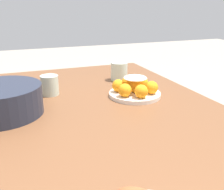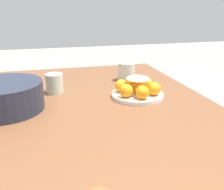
{
  "view_description": "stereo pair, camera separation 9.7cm",
  "coord_description": "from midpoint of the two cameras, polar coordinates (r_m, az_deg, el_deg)",
  "views": [
    {
      "loc": [
        -0.8,
        0.2,
        1.06
      ],
      "look_at": [
        0.06,
        -0.12,
        0.74
      ],
      "focal_mm": 42.0,
      "sensor_mm": 36.0,
      "label": 1
    },
    {
      "loc": [
        -0.83,
        0.11,
        1.06
      ],
      "look_at": [
        0.06,
        -0.12,
        0.74
      ],
      "focal_mm": 42.0,
      "sensor_mm": 36.0,
      "label": 2
    }
  ],
  "objects": [
    {
      "name": "serving_bowl",
      "position": [
        0.98,
        -25.77,
        -0.95
      ],
      "size": [
        0.28,
        0.28,
        0.1
      ],
      "color": "#232838",
      "rests_on": "dining_table"
    },
    {
      "name": "cup_far",
      "position": [
        1.13,
        -15.85,
        2.02
      ],
      "size": [
        0.07,
        0.07,
        0.08
      ],
      "color": "beige",
      "rests_on": "dining_table"
    },
    {
      "name": "dining_table",
      "position": [
        0.94,
        -8.84,
        -8.95
      ],
      "size": [
        1.42,
        1.04,
        0.7
      ],
      "color": "brown",
      "rests_on": "ground_plane"
    },
    {
      "name": "cake_plate",
      "position": [
        1.07,
        2.35,
        1.35
      ],
      "size": [
        0.21,
        0.21,
        0.09
      ],
      "color": "silver",
      "rests_on": "dining_table"
    },
    {
      "name": "cup_near",
      "position": [
        1.3,
        -0.58,
        5.16
      ],
      "size": [
        0.08,
        0.08,
        0.09
      ],
      "color": "beige",
      "rests_on": "dining_table"
    }
  ]
}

